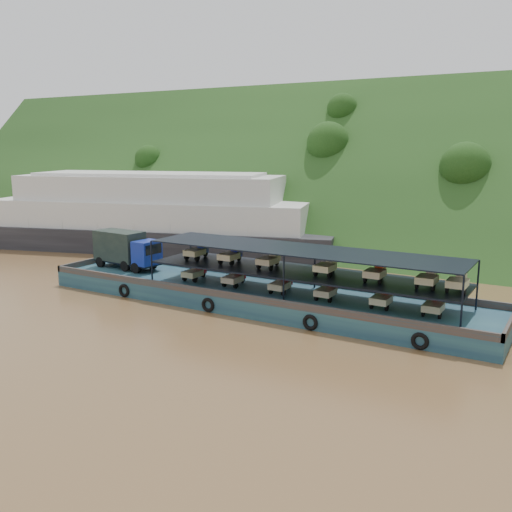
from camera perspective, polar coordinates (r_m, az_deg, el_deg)
The scene contains 4 objects.
ground at distance 41.75m, azimuth 0.28°, elevation -5.27°, with size 160.00×160.00×0.00m, color brown.
hillside at distance 74.39m, azimuth 14.35°, elevation 1.66°, with size 140.00×28.00×28.00m, color #193412.
cargo_barge at distance 42.94m, azimuth -0.82°, elevation -3.28°, with size 35.00×7.18×4.54m.
passenger_ferry at distance 66.66m, azimuth -10.43°, elevation 4.01°, with size 43.84×22.39×8.62m.
Camera 1 is at (20.10, -34.64, 11.79)m, focal length 40.00 mm.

